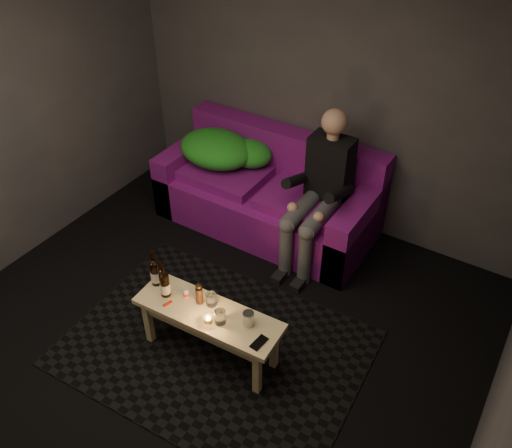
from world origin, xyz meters
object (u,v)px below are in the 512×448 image
at_px(coffee_table, 209,319).
at_px(beer_bottle_a, 155,272).
at_px(person, 320,188).
at_px(sofa, 269,195).
at_px(steel_cup, 248,319).
at_px(beer_bottle_b, 165,284).

distance_m(coffee_table, beer_bottle_a, 0.53).
height_order(person, coffee_table, person).
relative_size(sofa, coffee_table, 1.84).
bearing_deg(beer_bottle_a, steel_cup, 1.93).
height_order(sofa, coffee_table, sofa).
bearing_deg(person, beer_bottle_b, -108.03).
bearing_deg(beer_bottle_a, person, 66.58).
bearing_deg(steel_cup, beer_bottle_b, -172.85).
relative_size(person, steel_cup, 12.56).
relative_size(coffee_table, beer_bottle_b, 3.80).
xyz_separation_m(sofa, beer_bottle_b, (0.11, -1.65, 0.24)).
height_order(person, steel_cup, person).
distance_m(sofa, steel_cup, 1.76).
distance_m(sofa, beer_bottle_a, 1.62).
height_order(coffee_table, beer_bottle_a, beer_bottle_a).
bearing_deg(person, coffee_table, -94.90).
relative_size(sofa, beer_bottle_a, 6.56).
distance_m(coffee_table, beer_bottle_b, 0.41).
xyz_separation_m(sofa, person, (0.60, -0.17, 0.39)).
height_order(coffee_table, steel_cup, steel_cup).
relative_size(beer_bottle_a, steel_cup, 2.87).
bearing_deg(steel_cup, sofa, 116.28).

